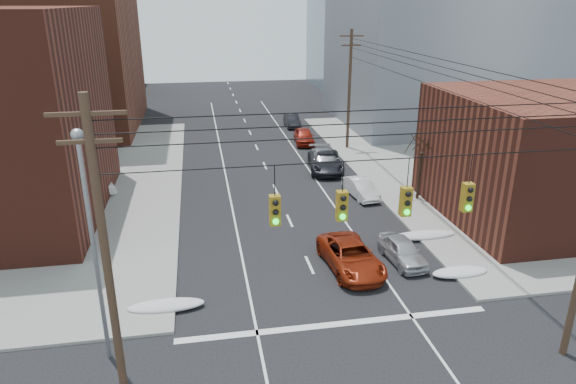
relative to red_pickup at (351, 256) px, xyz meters
name	(u,v)px	position (x,y,z in m)	size (l,w,h in m)	color
sidewalk_ne	(568,159)	(24.95, 15.78, -0.66)	(40.00, 40.00, 0.15)	gray
building_brick_far	(58,52)	(-28.05, 62.78, 5.27)	(22.00, 18.00, 12.00)	#512118
building_office	(444,9)	(19.95, 32.78, 11.77)	(22.00, 20.00, 25.00)	gray
building_glass	(380,16)	(21.95, 58.78, 10.27)	(20.00, 18.00, 22.00)	gray
building_storefront	(571,156)	(15.95, 4.78, 3.27)	(16.00, 12.00, 8.00)	#512118
utility_pole_left	(106,261)	(-10.55, -8.22, 5.05)	(2.20, 0.28, 11.00)	#473323
utility_pole_far	(349,88)	(6.45, 22.78, 5.05)	(2.20, 0.28, 11.00)	#473323
traffic_signals	(374,202)	(-1.96, -8.25, 6.44)	(17.00, 0.42, 2.02)	black
street_light	(91,230)	(-11.55, -5.22, 4.81)	(0.44, 0.44, 9.32)	gray
bare_tree	(420,169)	(7.53, 8.78, 1.59)	(2.09, 2.20, 4.93)	black
snow_nw	(166,305)	(-9.45, -2.22, -0.52)	(3.50, 1.08, 0.42)	silver
snow_ne	(460,272)	(5.35, -1.72, -0.52)	(3.00, 1.08, 0.42)	silver
snow_east_far	(423,235)	(5.35, 2.78, -0.52)	(4.00, 1.08, 0.42)	silver
red_pickup	(351,256)	(0.00, 0.00, 0.00)	(2.42, 5.26, 1.46)	maroon
parked_car_a	(403,251)	(2.98, 0.28, -0.07)	(1.56, 3.88, 1.32)	#B8B8BD
parked_car_b	(361,188)	(3.79, 10.16, -0.07)	(1.39, 3.98, 1.31)	white
parked_car_c	(326,162)	(2.75, 16.52, 0.06)	(2.63, 5.69, 1.58)	black
parked_car_d	(325,161)	(2.75, 16.83, 0.06)	(2.21, 5.44, 1.58)	#A5A4A9
parked_car_e	(304,136)	(2.75, 25.29, 0.03)	(1.79, 4.44, 1.51)	maroon
parked_car_f	(292,120)	(2.92, 32.81, -0.04)	(1.45, 4.17, 1.37)	black
lot_car_a	(87,189)	(-15.56, 13.07, 0.04)	(1.31, 3.76, 1.24)	silver
lot_car_b	(60,184)	(-17.61, 14.21, 0.14)	(2.39, 5.19, 1.44)	#ACABB0
lot_car_d	(17,198)	(-19.87, 11.91, 0.12)	(1.66, 4.13, 1.41)	#A8A8AC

